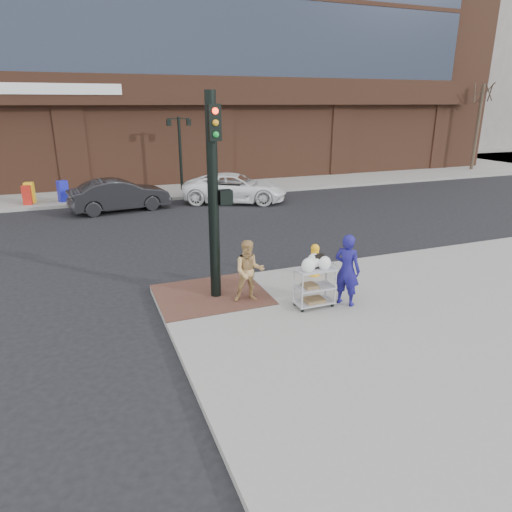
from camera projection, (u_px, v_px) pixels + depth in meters
name	position (u px, v px, depth m)	size (l,w,h in m)	color
ground	(245.00, 310.00, 11.28)	(220.00, 220.00, 0.00)	black
sidewalk_far	(253.00, 155.00, 43.81)	(65.00, 36.00, 0.15)	gray
brick_curb_ramp	(211.00, 294.00, 11.82)	(2.80, 2.40, 0.01)	#502B25
filler_block	(445.00, 67.00, 55.72)	(14.00, 20.00, 18.00)	slate
bare_tree_a	(484.00, 82.00, 32.11)	(1.80, 1.80, 7.20)	#382B21
lamp_post	(180.00, 146.00, 25.26)	(1.32, 0.22, 4.00)	black
traffic_signal_pole	(214.00, 193.00, 10.89)	(0.61, 0.51, 5.00)	black
woman_blue	(347.00, 270.00, 11.00)	(0.65, 0.43, 1.79)	navy
pedestrian_tan	(249.00, 271.00, 11.21)	(0.76, 0.60, 1.57)	tan
sedan_dark	(120.00, 195.00, 21.43)	(1.59, 4.56, 1.50)	black
minivan_white	(235.00, 188.00, 23.33)	(2.42, 5.25, 1.46)	white
utility_cart	(315.00, 284.00, 10.95)	(0.95, 0.53, 1.32)	#A2A1A6
fire_hydrant	(315.00, 260.00, 12.99)	(0.44, 0.31, 0.94)	#FFAC15
newsbox_red	(27.00, 195.00, 22.11)	(0.39, 0.35, 0.93)	red
newsbox_yellow	(30.00, 193.00, 22.49)	(0.42, 0.38, 1.01)	yellow
newsbox_blue	(63.00, 191.00, 22.79)	(0.44, 0.40, 1.04)	#1D20BC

